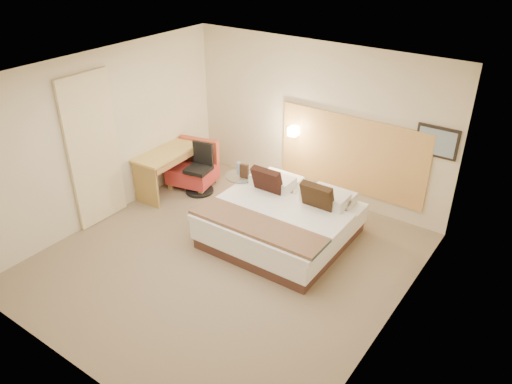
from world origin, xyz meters
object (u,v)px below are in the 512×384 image
Objects in this scene: lounge_chair at (194,168)px; side_table at (242,189)px; desk at (169,160)px; desk_chair at (200,173)px; bed at (282,221)px.

side_table is at bearing -7.93° from lounge_chair.
lounge_chair is 0.57m from desk.
desk_chair is (-0.94, 0.02, 0.03)m from side_table.
side_table is at bearing 158.67° from bed.
desk_chair reaches higher than lounge_chair.
desk is at bearing -168.13° from side_table.
bed is 2.37m from lounge_chair.
lounge_chair is 0.71× the size of desk.
side_table is at bearing 11.87° from desk.
side_table is (1.22, -0.17, 0.01)m from lounge_chair.
desk_chair is (0.28, -0.15, 0.04)m from lounge_chair.
side_table is 1.44m from desk.
lounge_chair is 0.32m from desk_chair.
desk_chair is (0.44, 0.31, -0.25)m from desk.
lounge_chair reaches higher than desk.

